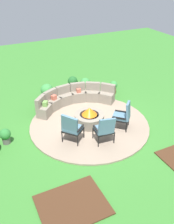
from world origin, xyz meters
TOP-DOWN VIEW (x-y plane):
  - ground_plane at (0.00, 0.00)m, footprint 24.00×24.00m
  - patio_circle at (0.00, 0.00)m, footprint 4.42×4.42m
  - mulch_bed_left at (-1.99, -3.04)m, footprint 1.69×1.38m
  - fire_pit at (0.00, 0.00)m, footprint 1.08×1.08m
  - curved_stone_bench at (0.04, 1.56)m, footprint 3.46×1.28m
  - lounge_chair_front_left at (-1.00, -0.70)m, footprint 0.80×0.84m
  - lounge_chair_front_right at (-0.05, -1.21)m, footprint 0.65×0.58m
  - lounge_chair_back_left at (0.95, -0.77)m, footprint 0.79×0.81m
  - potted_plant_0 at (-2.99, 0.24)m, footprint 0.37×0.37m
  - potted_plant_1 at (0.64, 3.03)m, footprint 0.46×0.46m
  - potted_plant_2 at (2.14, 1.83)m, footprint 0.34×0.34m
  - potted_plant_3 at (-0.80, 2.48)m, footprint 0.54×0.54m
  - potted_plant_5 at (1.10, 2.63)m, footprint 0.47×0.47m

SIDE VIEW (x-z plane):
  - ground_plane at x=0.00m, z-range 0.00..0.00m
  - mulch_bed_left at x=-1.99m, z-range 0.00..0.04m
  - patio_circle at x=0.00m, z-range 0.00..0.06m
  - potted_plant_0 at x=-2.99m, z-range 0.03..0.59m
  - fire_pit at x=0.00m, z-range -0.02..0.66m
  - potted_plant_2 at x=2.14m, z-range 0.04..0.66m
  - potted_plant_1 at x=0.64m, z-range 0.02..0.69m
  - potted_plant_5 at x=1.10m, z-range 0.04..0.69m
  - curved_stone_bench at x=0.04m, z-range -0.02..0.76m
  - potted_plant_3 at x=-0.80m, z-range 0.05..0.84m
  - lounge_chair_front_right at x=-0.05m, z-range 0.09..1.11m
  - lounge_chair_back_left at x=0.95m, z-range 0.07..1.14m
  - lounge_chair_front_left at x=-1.00m, z-range 0.07..1.17m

